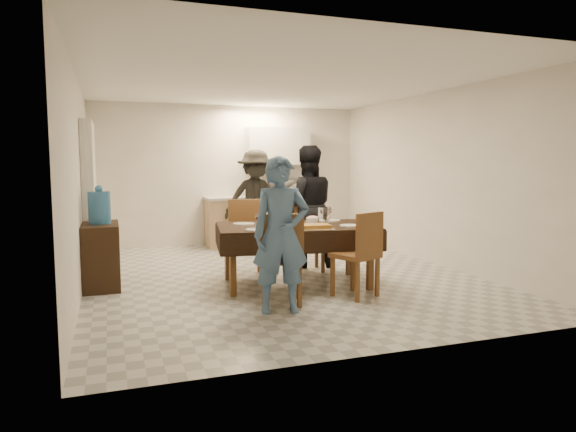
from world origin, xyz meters
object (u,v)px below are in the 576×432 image
Objects in this scene: wine_bottle at (291,212)px; person_kitchen at (256,200)px; water_jug at (99,208)px; savoury_tart at (315,227)px; person_near at (281,235)px; microwave at (285,187)px; water_pitcher at (323,216)px; dining_table at (296,228)px; person_far at (307,206)px; console at (101,255)px.

person_kitchen reaches higher than wine_bottle.
water_jug is 0.97× the size of savoury_tart.
water_jug is 0.22× the size of person_kitchen.
water_jug reaches higher than wine_bottle.
person_near is at bearing -114.44° from wine_bottle.
microwave is at bearing 32.48° from person_kitchen.
person_kitchen is (-0.09, 2.83, 0.01)m from water_pitcher.
dining_table is 0.40m from savoury_tart.
person_far is (0.45, 1.43, 0.11)m from savoury_tart.
console is 3.90× the size of water_pitcher.
savoury_tart is at bearing -23.85° from water_jug.
wine_bottle is at bearing 70.59° from person_far.
water_pitcher is 0.42m from savoury_tart.
wine_bottle is 1.54× the size of water_pitcher.
microwave reaches higher than water_jug.
console is 2.67m from savoury_tart.
person_kitchen is (2.58, 2.09, 0.49)m from console.
wine_bottle is (2.27, -0.64, 0.53)m from console.
console is at bearing 144.57° from person_near.
savoury_tart is at bearing -23.85° from console.
person_kitchen is at bearing 32.48° from microwave.
person_far reaches higher than water_jug.
water_pitcher is at bearing 57.09° from person_near.
wine_bottle is 3.34m from microwave.
wine_bottle is 0.59× the size of microwave.
savoury_tart is at bearing 54.94° from person_near.
wine_bottle is 0.21× the size of person_near.
microwave is 0.86m from person_kitchen.
dining_table is 3.39m from microwave.
microwave is at bearing 76.55° from savoury_tart.
person_near is at bearing -44.50° from console.
savoury_tart is at bearing 76.55° from microwave.
console is 0.60m from water_jug.
water_jug is 2.77m from water_pitcher.
water_jug is at bearing -140.94° from person_kitchen.
console reaches higher than dining_table.
person_far is at bearing 79.27° from microwave.
water_jug reaches higher than savoury_tart.
microwave is at bearing 37.73° from console.
water_pitcher is (2.67, -0.74, 0.47)m from console.
microwave is at bearing 37.73° from water_jug.
water_jug is at bearing 37.73° from microwave.
water_jug is at bearing 156.15° from savoury_tart.
console is 2.16× the size of water_jug.
microwave reaches higher than wine_bottle.
person_far is at bearing 72.53° from savoury_tart.
person_near is at bearing -101.89° from person_kitchen.
water_jug is 0.69× the size of microwave.
person_near reaches higher than microwave.
water_pitcher is at bearing -15.49° from water_jug.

